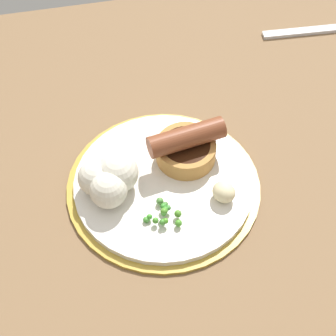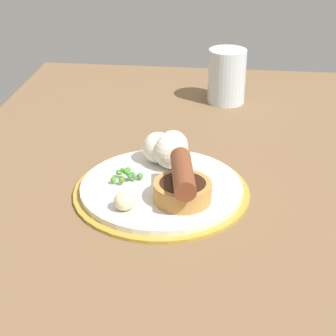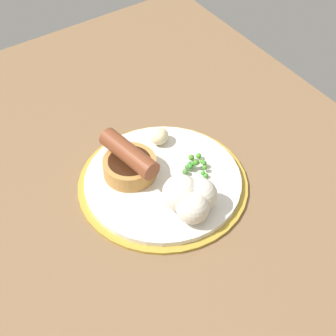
# 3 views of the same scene
# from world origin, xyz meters

# --- Properties ---
(dining_table) EXTENTS (1.10, 0.80, 0.03)m
(dining_table) POSITION_xyz_m (0.00, 0.00, 0.01)
(dining_table) COLOR brown
(dining_table) RESTS_ON ground
(dinner_plate) EXTENTS (0.27, 0.27, 0.01)m
(dinner_plate) POSITION_xyz_m (-0.06, 0.03, 0.04)
(dinner_plate) COLOR #B79333
(dinner_plate) RESTS_ON dining_table
(sausage_pudding) EXTENTS (0.11, 0.08, 0.06)m
(sausage_pudding) POSITION_xyz_m (-0.10, -0.01, 0.07)
(sausage_pudding) COLOR #BC8442
(sausage_pudding) RESTS_ON dinner_plate
(pea_pile) EXTENTS (0.05, 0.05, 0.02)m
(pea_pile) POSITION_xyz_m (-0.05, 0.08, 0.05)
(pea_pile) COLOR green
(pea_pile) RESTS_ON dinner_plate
(cauliflower_floret) EXTENTS (0.08, 0.08, 0.06)m
(cauliflower_floret) POSITION_xyz_m (0.01, 0.03, 0.07)
(cauliflower_floret) COLOR silver
(cauliflower_floret) RESTS_ON dinner_plate
(potato_chunk_0) EXTENTS (0.04, 0.04, 0.03)m
(potato_chunk_0) POSITION_xyz_m (-0.13, 0.07, 0.06)
(potato_chunk_0) COLOR beige
(potato_chunk_0) RESTS_ON dinner_plate
(fork) EXTENTS (0.18, 0.03, 0.01)m
(fork) POSITION_xyz_m (-0.38, -0.24, 0.03)
(fork) COLOR silver
(fork) RESTS_ON dining_table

